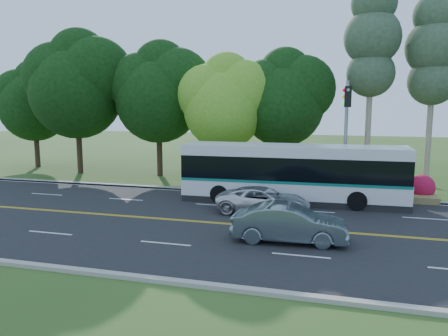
% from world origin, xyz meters
% --- Properties ---
extents(ground, '(120.00, 120.00, 0.00)m').
position_xyz_m(ground, '(0.00, 0.00, 0.00)').
color(ground, '#2F4E1A').
rests_on(ground, ground).
extents(road, '(60.00, 14.00, 0.02)m').
position_xyz_m(road, '(0.00, 0.00, 0.01)').
color(road, black).
rests_on(road, ground).
extents(curb_north, '(60.00, 0.30, 0.15)m').
position_xyz_m(curb_north, '(0.00, 7.15, 0.07)').
color(curb_north, '#A29C92').
rests_on(curb_north, ground).
extents(curb_south, '(60.00, 0.30, 0.15)m').
position_xyz_m(curb_south, '(0.00, -7.15, 0.07)').
color(curb_south, '#A29C92').
rests_on(curb_south, ground).
extents(grass_verge, '(60.00, 4.00, 0.10)m').
position_xyz_m(grass_verge, '(0.00, 9.00, 0.05)').
color(grass_verge, '#2F4E1A').
rests_on(grass_verge, ground).
extents(lane_markings, '(57.60, 13.82, 0.00)m').
position_xyz_m(lane_markings, '(-0.09, 0.00, 0.02)').
color(lane_markings, gold).
rests_on(lane_markings, road).
extents(tree_row, '(44.70, 9.10, 13.84)m').
position_xyz_m(tree_row, '(-5.15, 12.13, 6.73)').
color(tree_row, black).
rests_on(tree_row, ground).
extents(bougainvillea_hedge, '(9.50, 2.25, 1.50)m').
position_xyz_m(bougainvillea_hedge, '(7.18, 8.15, 0.72)').
color(bougainvillea_hedge, '#9C0D39').
rests_on(bougainvillea_hedge, ground).
extents(traffic_signal, '(0.42, 6.10, 7.00)m').
position_xyz_m(traffic_signal, '(6.49, 5.40, 4.67)').
color(traffic_signal, gray).
rests_on(traffic_signal, ground).
extents(transit_bus, '(12.70, 3.14, 3.30)m').
position_xyz_m(transit_bus, '(3.61, 5.45, 1.66)').
color(transit_bus, silver).
rests_on(transit_bus, road).
extents(sedan, '(4.81, 1.92, 1.56)m').
position_xyz_m(sedan, '(4.35, -1.92, 0.80)').
color(sedan, slate).
rests_on(sedan, road).
extents(suv, '(4.87, 2.31, 1.34)m').
position_xyz_m(suv, '(2.48, 2.48, 0.69)').
color(suv, silver).
rests_on(suv, road).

